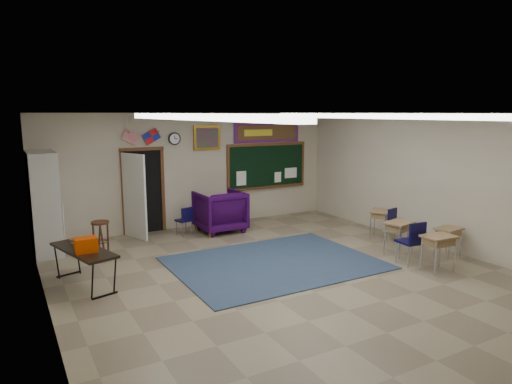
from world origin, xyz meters
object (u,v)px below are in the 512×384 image
wingback_armchair (220,211)px  student_desk_front_right (380,223)px  wooden_stool (101,236)px  folding_table (84,266)px  student_desk_front_left (399,236)px

wingback_armchair → student_desk_front_right: size_ratio=1.59×
student_desk_front_right → wooden_stool: (-6.09, 2.18, -0.04)m
folding_table → wingback_armchair: bearing=16.0°
student_desk_front_right → student_desk_front_left: bearing=-151.7°
folding_table → wooden_stool: bearing=55.8°
wingback_armchair → folding_table: bearing=31.5°
wingback_armchair → wooden_stool: wingback_armchair is taller
wingback_armchair → wooden_stool: size_ratio=1.69×
folding_table → student_desk_front_right: bearing=-17.9°
student_desk_front_left → folding_table: 6.31m
student_desk_front_left → folding_table: bearing=154.7°
student_desk_front_right → folding_table: (-6.73, 0.28, -0.02)m
folding_table → wooden_stool: (0.64, 1.90, -0.01)m
student_desk_front_right → wooden_stool: bearing=125.5°
wingback_armchair → folding_table: 4.30m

